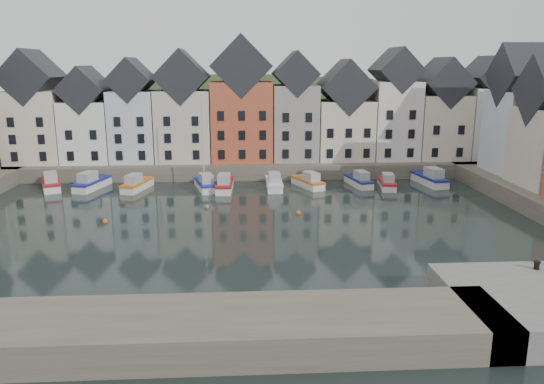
{
  "coord_description": "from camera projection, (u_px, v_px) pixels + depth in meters",
  "views": [
    {
      "loc": [
        -0.07,
        -49.52,
        15.75
      ],
      "look_at": [
        3.19,
        6.0,
        2.27
      ],
      "focal_mm": 35.0,
      "sensor_mm": 36.0,
      "label": 1
    }
  ],
  "objects": [
    {
      "name": "boat_e",
      "position": [
        225.0,
        185.0,
        67.48
      ],
      "size": [
        2.24,
        6.55,
        2.49
      ],
      "rotation": [
        0.0,
        0.0,
        -0.04
      ],
      "color": "silver",
      "rests_on": "ground"
    },
    {
      "name": "boat_c",
      "position": [
        137.0,
        184.0,
        67.81
      ],
      "size": [
        3.48,
        6.52,
        2.39
      ],
      "rotation": [
        0.0,
        0.0,
        -0.26
      ],
      "color": "silver",
      "rests_on": "ground"
    },
    {
      "name": "boat_g",
      "position": [
        308.0,
        182.0,
        69.35
      ],
      "size": [
        4.07,
        6.35,
        2.34
      ],
      "rotation": [
        0.0,
        0.0,
        0.39
      ],
      "color": "silver",
      "rests_on": "ground"
    },
    {
      "name": "boat_j",
      "position": [
        430.0,
        179.0,
        70.73
      ],
      "size": [
        3.17,
        7.22,
        2.68
      ],
      "rotation": [
        0.0,
        0.0,
        0.15
      ],
      "color": "silver",
      "rests_on": "ground"
    },
    {
      "name": "hillside",
      "position": [
        243.0,
        230.0,
        110.32
      ],
      "size": [
        153.6,
        70.4,
        64.0
      ],
      "color": "black",
      "rests_on": "ground"
    },
    {
      "name": "near_wall",
      "position": [
        66.0,
        335.0,
        29.61
      ],
      "size": [
        50.0,
        6.0,
        2.0
      ],
      "primitive_type": "cube",
      "color": "#524B3F",
      "rests_on": "ground"
    },
    {
      "name": "boat_f",
      "position": [
        274.0,
        183.0,
        68.43
      ],
      "size": [
        1.99,
        6.38,
        2.45
      ],
      "rotation": [
        0.0,
        0.0,
        -0.0
      ],
      "color": "silver",
      "rests_on": "ground"
    },
    {
      "name": "boat_b",
      "position": [
        91.0,
        183.0,
        68.3
      ],
      "size": [
        3.73,
        7.04,
        2.58
      ],
      "rotation": [
        0.0,
        0.0,
        -0.26
      ],
      "color": "silver",
      "rests_on": "ground"
    },
    {
      "name": "far_terrace",
      "position": [
        263.0,
        112.0,
        77.02
      ],
      "size": [
        72.37,
        8.16,
        17.78
      ],
      "color": "beige",
      "rests_on": "far_quay"
    },
    {
      "name": "ground",
      "position": [
        243.0,
        229.0,
        51.76
      ],
      "size": [
        260.0,
        260.0,
        0.0
      ],
      "primitive_type": "plane",
      "color": "black",
      "rests_on": "ground"
    },
    {
      "name": "mooring_buoys",
      "position": [
        205.0,
        214.0,
        56.67
      ],
      "size": [
        20.5,
        5.5,
        0.5
      ],
      "color": "#D26518",
      "rests_on": "ground"
    },
    {
      "name": "far_quay",
      "position": [
        242.0,
        163.0,
        80.63
      ],
      "size": [
        90.0,
        16.0,
        2.0
      ],
      "primitive_type": "cube",
      "color": "#524B3F",
      "rests_on": "ground"
    },
    {
      "name": "mooring_bollard",
      "position": [
        537.0,
        265.0,
        36.36
      ],
      "size": [
        0.48,
        0.48,
        0.56
      ],
      "color": "black",
      "rests_on": "near_quay"
    },
    {
      "name": "boat_i",
      "position": [
        387.0,
        183.0,
        68.86
      ],
      "size": [
        2.54,
        6.02,
        2.24
      ],
      "rotation": [
        0.0,
        0.0,
        -0.13
      ],
      "color": "silver",
      "rests_on": "ground"
    },
    {
      "name": "boat_a",
      "position": [
        51.0,
        183.0,
        68.18
      ],
      "size": [
        4.42,
        6.98,
        2.57
      ],
      "rotation": [
        0.0,
        0.0,
        0.38
      ],
      "color": "silver",
      "rests_on": "ground"
    },
    {
      "name": "boat_d",
      "position": [
        205.0,
        184.0,
        67.92
      ],
      "size": [
        3.43,
        6.57,
        12.01
      ],
      "rotation": [
        0.0,
        0.0,
        0.25
      ],
      "color": "silver",
      "rests_on": "ground"
    },
    {
      "name": "boat_h",
      "position": [
        359.0,
        181.0,
        70.05
      ],
      "size": [
        2.98,
        6.3,
        2.32
      ],
      "rotation": [
        0.0,
        0.0,
        0.19
      ],
      "color": "silver",
      "rests_on": "ground"
    }
  ]
}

